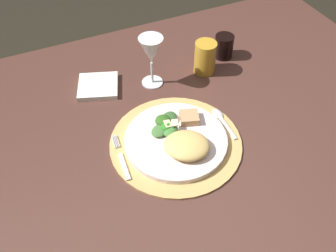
{
  "coord_description": "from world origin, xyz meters",
  "views": [
    {
      "loc": [
        -0.37,
        -0.63,
        1.51
      ],
      "look_at": [
        -0.08,
        0.01,
        0.77
      ],
      "focal_mm": 39.84,
      "sensor_mm": 36.0,
      "label": 1
    }
  ],
  "objects": [
    {
      "name": "ground_plane",
      "position": [
        0.0,
        0.0,
        0.0
      ],
      "size": [
        6.0,
        6.0,
        0.0
      ],
      "primitive_type": "plane",
      "color": "black"
    },
    {
      "name": "wine_glass",
      "position": [
        -0.04,
        0.21,
        0.87
      ],
      "size": [
        0.07,
        0.07,
        0.16
      ],
      "color": "silver",
      "rests_on": "dining_table"
    },
    {
      "name": "spoon",
      "position": [
        0.07,
        -0.02,
        0.76
      ],
      "size": [
        0.03,
        0.13,
        0.01
      ],
      "color": "silver",
      "rests_on": "placemat"
    },
    {
      "name": "pasta_serving",
      "position": [
        -0.07,
        -0.09,
        0.79
      ],
      "size": [
        0.15,
        0.15,
        0.03
      ],
      "primitive_type": "ellipsoid",
      "rotation": [
        0.0,
        0.0,
        2.61
      ],
      "color": "#EABF6B",
      "rests_on": "dinner_plate"
    },
    {
      "name": "bread_piece",
      "position": [
        -0.02,
        -0.0,
        0.79
      ],
      "size": [
        0.06,
        0.06,
        0.02
      ],
      "primitive_type": "cube",
      "rotation": [
        0.0,
        0.0,
        1.25
      ],
      "color": "tan",
      "rests_on": "dinner_plate"
    },
    {
      "name": "salad_greens",
      "position": [
        -0.09,
        0.0,
        0.79
      ],
      "size": [
        0.11,
        0.11,
        0.03
      ],
      "color": "#31611E",
      "rests_on": "dinner_plate"
    },
    {
      "name": "napkin",
      "position": [
        -0.2,
        0.26,
        0.76
      ],
      "size": [
        0.15,
        0.15,
        0.02
      ],
      "primitive_type": "cube",
      "rotation": [
        0.0,
        0.0,
        -0.34
      ],
      "color": "white",
      "rests_on": "dining_table"
    },
    {
      "name": "placemat",
      "position": [
        -0.08,
        -0.04,
        0.76
      ],
      "size": [
        0.35,
        0.35,
        0.01
      ],
      "primitive_type": "cylinder",
      "color": "tan",
      "rests_on": "dining_table"
    },
    {
      "name": "dark_tumbler",
      "position": [
        0.23,
        0.25,
        0.79
      ],
      "size": [
        0.06,
        0.06,
        0.08
      ],
      "primitive_type": "cylinder",
      "color": "black",
      "rests_on": "dining_table"
    },
    {
      "name": "amber_tumbler",
      "position": [
        0.14,
        0.2,
        0.81
      ],
      "size": [
        0.07,
        0.07,
        0.11
      ],
      "primitive_type": "cylinder",
      "color": "gold",
      "rests_on": "dining_table"
    },
    {
      "name": "dining_table",
      "position": [
        0.0,
        0.0,
        0.61
      ],
      "size": [
        1.46,
        1.08,
        0.75
      ],
      "color": "#4F2E27",
      "rests_on": "ground"
    },
    {
      "name": "fork",
      "position": [
        -0.23,
        -0.04,
        0.76
      ],
      "size": [
        0.03,
        0.15,
        0.0
      ],
      "color": "silver",
      "rests_on": "placemat"
    },
    {
      "name": "dinner_plate",
      "position": [
        -0.08,
        -0.04,
        0.77
      ],
      "size": [
        0.27,
        0.27,
        0.02
      ],
      "primitive_type": "cylinder",
      "color": "silver",
      "rests_on": "placemat"
    }
  ]
}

